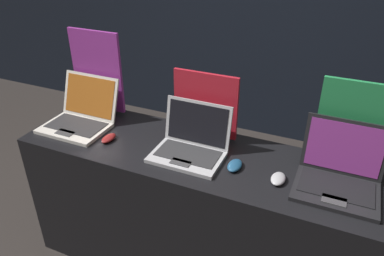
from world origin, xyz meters
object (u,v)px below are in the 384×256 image
laptop_middle (191,144)px  promo_stand_middle (205,108)px  promo_stand_front (98,74)px  mouse_back (278,179)px  mouse_front (109,138)px  promo_stand_back (349,128)px  laptop_back (339,174)px  mouse_middle (235,165)px  laptop_front (81,115)px

laptop_middle → promo_stand_middle: bearing=90.0°
promo_stand_front → promo_stand_middle: bearing=-2.6°
promo_stand_front → mouse_back: size_ratio=4.80×
mouse_front → laptop_middle: bearing=7.9°
promo_stand_back → laptop_back: bearing=-90.0°
promo_stand_middle → mouse_back: bearing=-27.5°
laptop_middle → promo_stand_back: size_ratio=0.80×
mouse_middle → laptop_back: bearing=6.8°
promo_stand_front → mouse_back: bearing=-13.1°
laptop_back → promo_stand_back: bearing=90.0°
laptop_front → laptop_back: bearing=0.1°
laptop_front → promo_stand_middle: (0.74, 0.17, 0.12)m
laptop_middle → mouse_back: 0.49m
laptop_back → promo_stand_middle: bearing=167.0°
laptop_front → mouse_middle: size_ratio=3.27×
laptop_front → promo_stand_front: bearing=90.0°
mouse_front → laptop_back: bearing=4.3°
mouse_middle → mouse_back: same height
laptop_middle → mouse_back: bearing=-6.5°
promo_stand_middle → promo_stand_back: (0.74, -0.00, 0.04)m
promo_stand_front → mouse_middle: bearing=-14.8°
laptop_middle → laptop_front: bearing=178.3°
promo_stand_middle → laptop_back: bearing=-13.0°
laptop_middle → mouse_back: (0.48, -0.05, -0.05)m
laptop_back → mouse_back: 0.28m
laptop_back → promo_stand_back: promo_stand_back is taller
laptop_back → mouse_back: size_ratio=3.41×
mouse_front → laptop_back: (1.22, 0.09, 0.05)m
promo_stand_back → laptop_middle: bearing=-165.4°
mouse_middle → promo_stand_middle: size_ratio=0.30×
promo_stand_middle → promo_stand_back: 0.74m
promo_stand_middle → mouse_back: promo_stand_middle is taller
laptop_middle → mouse_middle: 0.26m
laptop_front → mouse_middle: laptop_front is taller
mouse_front → promo_stand_back: (1.22, 0.26, 0.21)m
laptop_back → mouse_back: bearing=-163.0°
mouse_middle → promo_stand_back: (0.48, 0.23, 0.21)m
mouse_front → mouse_back: size_ratio=1.00×
laptop_front → mouse_front: (0.26, -0.09, -0.05)m
mouse_front → laptop_middle: (0.48, 0.07, 0.05)m
mouse_back → promo_stand_back: size_ratio=0.24×
laptop_middle → promo_stand_middle: (0.00, 0.20, 0.12)m
laptop_front → mouse_middle: 1.00m
laptop_middle → laptop_back: bearing=1.9°
laptop_front → laptop_middle: size_ratio=1.03×
laptop_front → mouse_middle: (1.00, -0.06, -0.05)m
promo_stand_middle → laptop_back: size_ratio=1.03×
promo_stand_front → mouse_back: 1.28m
mouse_front → laptop_back: 1.23m
mouse_middle → mouse_back: size_ratio=1.06×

